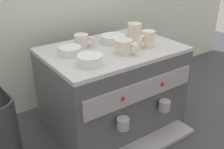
{
  "coord_description": "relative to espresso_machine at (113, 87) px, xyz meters",
  "views": [
    {
      "loc": [
        -0.7,
        -0.99,
        0.86
      ],
      "look_at": [
        0.0,
        0.0,
        0.28
      ],
      "focal_mm": 42.61,
      "sensor_mm": 36.0,
      "label": 1
    }
  ],
  "objects": [
    {
      "name": "ground_plane",
      "position": [
        0.0,
        0.0,
        -0.21
      ],
      "size": [
        4.0,
        4.0,
        0.0
      ],
      "primitive_type": "plane",
      "color": "#38383D"
    },
    {
      "name": "tiled_backsplash_wall",
      "position": [
        0.0,
        0.39,
        0.35
      ],
      "size": [
        2.8,
        0.03,
        1.12
      ],
      "primitive_type": "cube",
      "color": "silver",
      "rests_on": "ground_plane"
    },
    {
      "name": "espresso_machine",
      "position": [
        0.0,
        0.0,
        0.0
      ],
      "size": [
        0.65,
        0.56,
        0.42
      ],
      "color": "#4C4C51",
      "rests_on": "ground_plane"
    },
    {
      "name": "ceramic_cup_0",
      "position": [
        0.19,
        0.06,
        0.25
      ],
      "size": [
        0.08,
        0.11,
        0.08
      ],
      "color": "beige",
      "rests_on": "espresso_machine"
    },
    {
      "name": "ceramic_cup_1",
      "position": [
        -0.11,
        0.1,
        0.24
      ],
      "size": [
        0.09,
        0.09,
        0.06
      ],
      "color": "beige",
      "rests_on": "espresso_machine"
    },
    {
      "name": "ceramic_cup_2",
      "position": [
        0.15,
        -0.08,
        0.25
      ],
      "size": [
        0.11,
        0.07,
        0.08
      ],
      "color": "beige",
      "rests_on": "espresso_machine"
    },
    {
      "name": "ceramic_cup_3",
      "position": [
        0.0,
        -0.09,
        0.25
      ],
      "size": [
        0.08,
        0.12,
        0.06
      ],
      "color": "beige",
      "rests_on": "espresso_machine"
    },
    {
      "name": "ceramic_bowl_0",
      "position": [
        0.05,
        0.06,
        0.23
      ],
      "size": [
        0.12,
        0.12,
        0.04
      ],
      "color": "silver",
      "rests_on": "espresso_machine"
    },
    {
      "name": "ceramic_bowl_1",
      "position": [
        -0.19,
        -0.11,
        0.23
      ],
      "size": [
        0.11,
        0.11,
        0.04
      ],
      "color": "silver",
      "rests_on": "espresso_machine"
    },
    {
      "name": "ceramic_bowl_2",
      "position": [
        -0.21,
        0.04,
        0.23
      ],
      "size": [
        0.1,
        0.1,
        0.04
      ],
      "color": "silver",
      "rests_on": "espresso_machine"
    },
    {
      "name": "milk_pitcher",
      "position": [
        0.46,
        0.01,
        -0.15
      ],
      "size": [
        0.11,
        0.11,
        0.12
      ],
      "primitive_type": "cylinder",
      "color": "#B7B7BC",
      "rests_on": "ground_plane"
    }
  ]
}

